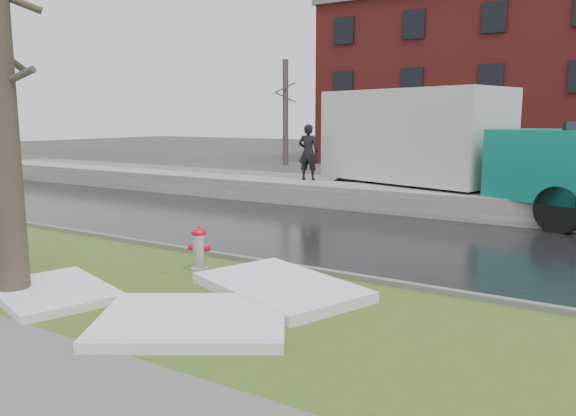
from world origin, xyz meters
The scene contains 15 objects.
ground centered at (0.00, 0.00, 0.00)m, with size 120.00×120.00×0.00m, color #47423D.
verge centered at (0.00, -1.25, 0.02)m, with size 60.00×4.50×0.04m, color #38531B.
road centered at (0.00, 4.50, 0.01)m, with size 60.00×7.00×0.03m, color black.
parking_lot centered at (0.00, 13.00, 0.01)m, with size 60.00×9.00×0.03m, color slate.
curb centered at (0.00, 1.00, 0.07)m, with size 60.00×0.15×0.14m, color slate.
snowbank centered at (0.00, 8.70, 0.38)m, with size 60.00×1.60×0.75m, color #B0ACA1.
brick_building centered at (2.00, 30.00, 5.00)m, with size 26.00×12.00×10.00m, color maroon.
bg_tree_left centered at (-12.00, 22.00, 3.33)m, with size 1.40×1.62×6.50m.
bg_tree_center centered at (-6.00, 26.00, 3.33)m, with size 1.40×1.62×6.50m.
fire_hydrant centered at (-0.15, -0.03, 0.51)m, with size 0.44×0.41×0.88m.
box_truck centered at (1.51, 10.07, 2.05)m, with size 11.63×5.45×3.87m.
worker centered at (-3.10, 9.30, 1.74)m, with size 0.72×0.47×1.98m, color black.
snow_patch_near centered at (1.66, -2.30, 0.12)m, with size 2.60×2.00×0.16m, color white.
snow_patch_far centered at (-1.19, -2.50, 0.11)m, with size 2.20×1.60×0.14m, color white.
snow_patch_side centered at (1.89, -0.34, 0.13)m, with size 2.80×1.80×0.18m, color white.
Camera 1 is at (6.78, -8.00, 2.94)m, focal length 35.00 mm.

